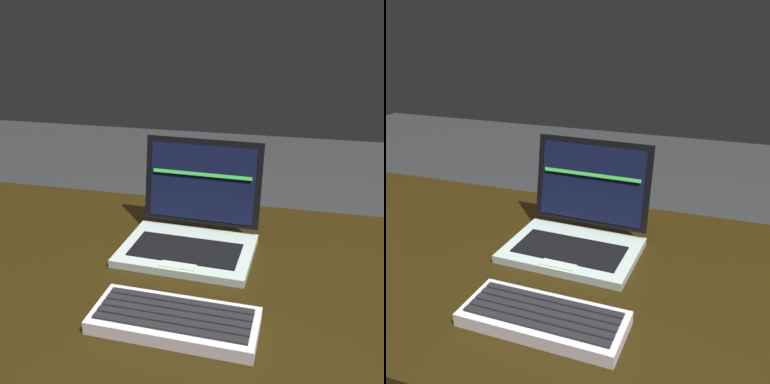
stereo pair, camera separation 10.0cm
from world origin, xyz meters
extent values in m
cube|color=black|center=(0.00, 0.00, 0.72)|extent=(1.66, 0.77, 0.03)
cube|color=#B1C4BB|center=(0.00, 0.07, 0.74)|extent=(0.31, 0.22, 0.02)
cube|color=black|center=(0.00, 0.05, 0.75)|extent=(0.25, 0.13, 0.00)
cube|color=beige|center=(0.00, -0.01, 0.75)|extent=(0.08, 0.04, 0.00)
cube|color=black|center=(0.01, 0.19, 0.87)|extent=(0.29, 0.06, 0.21)
cube|color=black|center=(0.01, 0.18, 0.87)|extent=(0.26, 0.05, 0.18)
cube|color=#4CF259|center=(0.01, 0.18, 0.89)|extent=(0.25, 0.01, 0.01)
cube|color=silver|center=(0.04, -0.19, 0.75)|extent=(0.30, 0.13, 0.03)
cube|color=black|center=(0.04, -0.23, 0.76)|extent=(0.28, 0.02, 0.00)
cube|color=black|center=(0.04, -0.21, 0.76)|extent=(0.28, 0.02, 0.00)
cube|color=black|center=(0.04, -0.19, 0.76)|extent=(0.28, 0.02, 0.00)
cube|color=black|center=(0.04, -0.17, 0.76)|extent=(0.28, 0.02, 0.00)
cube|color=black|center=(0.04, -0.15, 0.76)|extent=(0.28, 0.02, 0.00)
camera|label=1|loc=(0.22, -0.81, 1.26)|focal=41.48mm
camera|label=2|loc=(0.31, -0.78, 1.26)|focal=41.48mm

